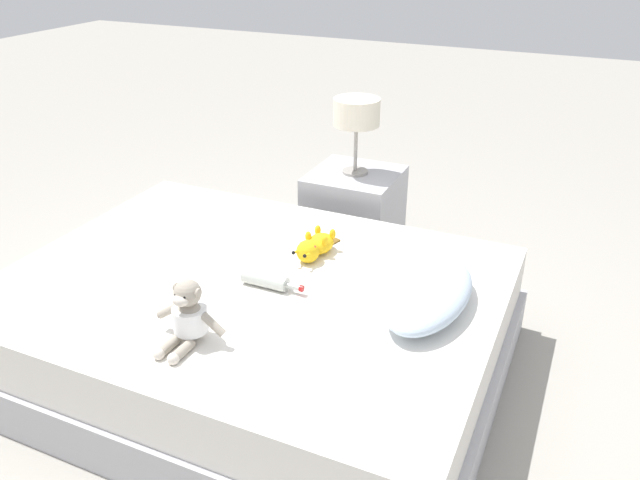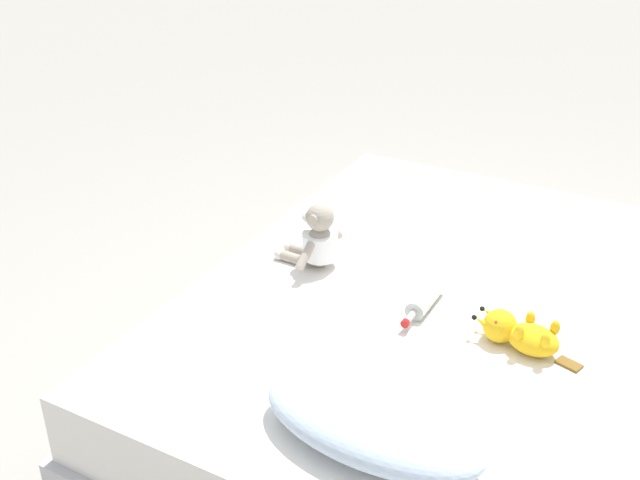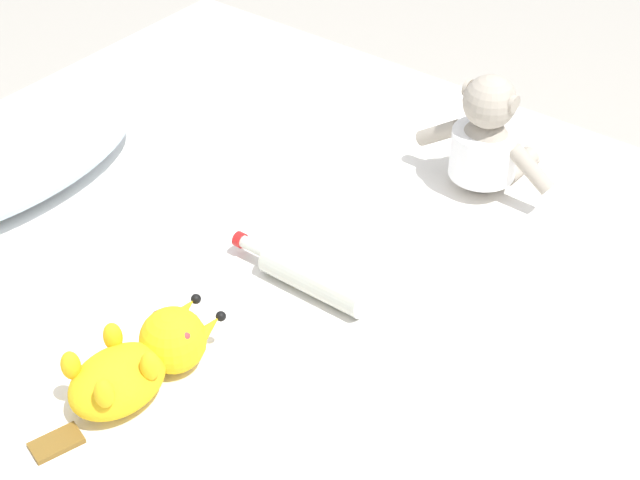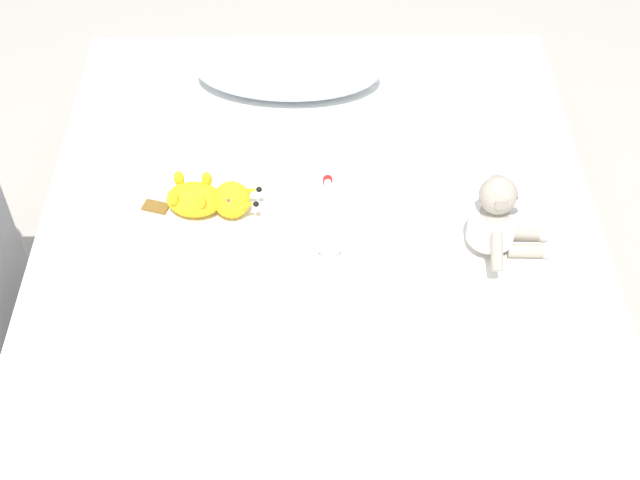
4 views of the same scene
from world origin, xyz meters
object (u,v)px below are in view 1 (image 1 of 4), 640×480
(pillow, at_px, (429,294))
(bed, at_px, (253,324))
(nightstand, at_px, (354,215))
(plush_monkey, at_px, (188,317))
(bedside_lamp, at_px, (357,114))
(plush_yellow_creature, at_px, (315,246))
(glass_bottle, at_px, (267,280))

(pillow, bearing_deg, bed, -82.71)
(pillow, xyz_separation_m, nightstand, (-1.03, -0.71, -0.24))
(plush_monkey, bearing_deg, bedside_lamp, -179.89)
(plush_yellow_creature, bearing_deg, nightstand, -170.30)
(nightstand, bearing_deg, bedside_lamp, 179.55)
(bed, height_order, bedside_lamp, bedside_lamp)
(nightstand, bearing_deg, glass_bottle, 3.73)
(plush_monkey, distance_m, plush_yellow_creature, 0.76)
(plush_yellow_creature, relative_size, bedside_lamp, 0.81)
(plush_yellow_creature, distance_m, nightstand, 0.87)
(pillow, bearing_deg, bedside_lamp, -145.46)
(plush_monkey, bearing_deg, glass_bottle, 170.44)
(nightstand, xyz_separation_m, bedside_lamp, (-0.00, 0.00, 0.58))
(bedside_lamp, bearing_deg, glass_bottle, 3.73)
(plush_monkey, height_order, nightstand, plush_monkey)
(plush_monkey, bearing_deg, plush_yellow_creature, 169.46)
(pillow, distance_m, bedside_lamp, 1.29)
(pillow, relative_size, bedside_lamp, 1.45)
(bed, height_order, glass_bottle, glass_bottle)
(nightstand, bearing_deg, bed, -0.79)
(plush_monkey, xyz_separation_m, bedside_lamp, (-1.57, -0.00, 0.31))
(pillow, xyz_separation_m, glass_bottle, (0.12, -0.63, -0.03))
(plush_monkey, distance_m, bedside_lamp, 1.60)
(pillow, relative_size, plush_monkey, 2.07)
(plush_yellow_creature, bearing_deg, bed, -28.11)
(plush_monkey, distance_m, glass_bottle, 0.44)
(plush_monkey, relative_size, plush_yellow_creature, 0.87)
(bedside_lamp, bearing_deg, bed, -0.79)
(pillow, distance_m, nightstand, 1.27)
(pillow, xyz_separation_m, plush_monkey, (0.54, -0.70, 0.03))
(glass_bottle, xyz_separation_m, nightstand, (-1.14, -0.07, -0.21))
(plush_yellow_creature, distance_m, bedside_lamp, 0.91)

